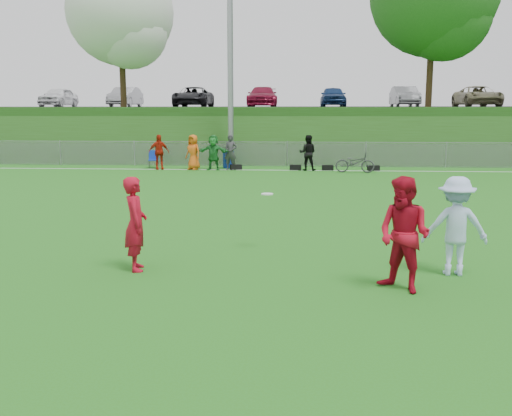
# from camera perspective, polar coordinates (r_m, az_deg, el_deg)

# --- Properties ---
(ground) EXTENTS (120.00, 120.00, 0.00)m
(ground) POSITION_cam_1_polar(r_m,az_deg,el_deg) (9.82, 0.99, -7.05)
(ground) COLOR #266B16
(ground) RESTS_ON ground
(sideline_far) EXTENTS (60.00, 0.10, 0.01)m
(sideline_far) POSITION_cam_1_polar(r_m,az_deg,el_deg) (27.54, 3.05, 3.79)
(sideline_far) COLOR white
(sideline_far) RESTS_ON ground
(fence) EXTENTS (58.00, 0.06, 1.30)m
(fence) POSITION_cam_1_polar(r_m,az_deg,el_deg) (29.47, 3.13, 5.43)
(fence) COLOR gray
(fence) RESTS_ON ground
(light_pole) EXTENTS (1.20, 0.40, 12.15)m
(light_pole) POSITION_cam_1_polar(r_m,az_deg,el_deg) (30.64, -2.60, 16.95)
(light_pole) COLOR gray
(light_pole) RESTS_ON ground
(berm) EXTENTS (120.00, 18.00, 3.00)m
(berm) POSITION_cam_1_polar(r_m,az_deg,el_deg) (40.41, 3.43, 7.79)
(berm) COLOR #224814
(berm) RESTS_ON ground
(parking_lot) EXTENTS (120.00, 12.00, 0.10)m
(parking_lot) POSITION_cam_1_polar(r_m,az_deg,el_deg) (42.39, 3.48, 9.97)
(parking_lot) COLOR black
(parking_lot) RESTS_ON berm
(tree_white_flowering) EXTENTS (6.30, 6.30, 8.78)m
(tree_white_flowering) POSITION_cam_1_polar(r_m,az_deg,el_deg) (36.25, -13.19, 18.16)
(tree_white_flowering) COLOR black
(tree_white_flowering) RESTS_ON berm
(car_row) EXTENTS (32.04, 5.18, 1.44)m
(car_row) POSITION_cam_1_polar(r_m,az_deg,el_deg) (41.43, 1.83, 11.06)
(car_row) COLOR white
(car_row) RESTS_ON parking_lot
(spectator_row) EXTENTS (8.21, 0.89, 1.69)m
(spectator_row) POSITION_cam_1_polar(r_m,az_deg,el_deg) (27.69, -3.38, 5.57)
(spectator_row) COLOR #AE1D0C
(spectator_row) RESTS_ON ground
(gear_bags) EXTENTS (7.22, 0.48, 0.26)m
(gear_bags) POSITION_cam_1_polar(r_m,az_deg,el_deg) (27.62, 5.20, 4.05)
(gear_bags) COLOR black
(gear_bags) RESTS_ON ground
(player_red_left) EXTENTS (0.56, 0.70, 1.69)m
(player_red_left) POSITION_cam_1_polar(r_m,az_deg,el_deg) (10.36, -11.95, -1.56)
(player_red_left) COLOR #AC0C20
(player_red_left) RESTS_ON ground
(player_red_center) EXTENTS (1.12, 1.11, 1.83)m
(player_red_center) POSITION_cam_1_polar(r_m,az_deg,el_deg) (9.22, 14.59, -2.60)
(player_red_center) COLOR #B10C20
(player_red_center) RESTS_ON ground
(player_blue) EXTENTS (1.15, 0.70, 1.72)m
(player_blue) POSITION_cam_1_polar(r_m,az_deg,el_deg) (10.44, 19.31, -1.71)
(player_blue) COLOR #B0CAF5
(player_blue) RESTS_ON ground
(frisbee) EXTENTS (0.25, 0.25, 0.02)m
(frisbee) POSITION_cam_1_polar(r_m,az_deg,el_deg) (11.55, 1.12, 1.41)
(frisbee) COLOR white
(frisbee) RESTS_ON ground
(recycling_bin) EXTENTS (0.72, 0.72, 0.84)m
(recycling_bin) POSITION_cam_1_polar(r_m,az_deg,el_deg) (28.69, -2.76, 4.86)
(recycling_bin) COLOR navy
(recycling_bin) RESTS_ON ground
(camp_chair) EXTENTS (0.55, 0.56, 0.87)m
(camp_chair) POSITION_cam_1_polar(r_m,az_deg,el_deg) (29.23, -10.21, 4.49)
(camp_chair) COLOR #1032B2
(camp_chair) RESTS_ON ground
(bicycle) EXTENTS (1.85, 0.86, 0.93)m
(bicycle) POSITION_cam_1_polar(r_m,az_deg,el_deg) (26.83, 9.87, 4.50)
(bicycle) COLOR #2F3032
(bicycle) RESTS_ON ground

